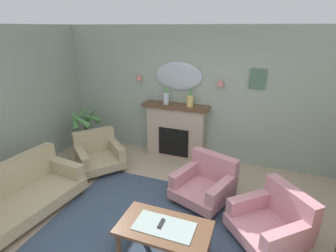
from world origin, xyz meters
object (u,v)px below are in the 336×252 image
(wall_sconce_left, at_px, (139,76))
(armchair_by_coffee_table, at_px, (206,182))
(floral_couch, at_px, (18,194))
(coffee_table, at_px, (164,230))
(fireplace, at_px, (176,132))
(mantel_vase_right, at_px, (190,98))
(mantel_vase_left, at_px, (166,95))
(wall_sconce_right, at_px, (221,82))
(wall_mirror, at_px, (178,76))
(framed_picture, at_px, (258,79))
(armchair_beside_couch, at_px, (98,153))
(tv_remote, at_px, (161,224))
(potted_plant_tall_palm, at_px, (86,131))
(armchair_near_fireplace, at_px, (273,220))

(wall_sconce_left, bearing_deg, armchair_by_coffee_table, -36.76)
(floral_couch, bearing_deg, armchair_by_coffee_table, 27.34)
(coffee_table, bearing_deg, fireplace, 105.86)
(mantel_vase_right, xyz_separation_m, floral_couch, (-1.88, -2.52, -1.01))
(mantel_vase_left, distance_m, wall_sconce_right, 1.10)
(mantel_vase_left, bearing_deg, wall_mirror, 40.36)
(framed_picture, distance_m, armchair_beside_couch, 3.32)
(tv_remote, distance_m, armchair_by_coffee_table, 1.30)
(framed_picture, height_order, armchair_beside_couch, framed_picture)
(mantel_vase_left, height_order, mantel_vase_right, mantel_vase_left)
(mantel_vase_left, relative_size, potted_plant_tall_palm, 0.36)
(mantel_vase_left, relative_size, wall_sconce_right, 2.84)
(wall_sconce_left, relative_size, armchair_by_coffee_table, 0.13)
(framed_picture, xyz_separation_m, armchair_beside_couch, (-2.76, -1.14, -1.44))
(wall_sconce_right, bearing_deg, armchair_beside_couch, -153.05)
(tv_remote, height_order, armchair_near_fireplace, armchair_near_fireplace)
(mantel_vase_right, distance_m, wall_mirror, 0.51)
(coffee_table, distance_m, armchair_beside_couch, 2.52)
(framed_picture, height_order, armchair_by_coffee_table, framed_picture)
(armchair_by_coffee_table, bearing_deg, wall_sconce_left, 143.24)
(framed_picture, relative_size, armchair_by_coffee_table, 0.35)
(floral_couch, xyz_separation_m, potted_plant_tall_palm, (-0.29, 2.01, 0.21))
(fireplace, distance_m, framed_picture, 1.91)
(floral_couch, height_order, armchair_beside_couch, floral_couch)
(framed_picture, xyz_separation_m, potted_plant_tall_palm, (-3.37, -0.68, -1.22))
(mantel_vase_left, distance_m, armchair_by_coffee_table, 1.96)
(wall_sconce_left, xyz_separation_m, potted_plant_tall_palm, (-1.02, -0.62, -1.13))
(wall_sconce_left, bearing_deg, tv_remote, -59.69)
(wall_mirror, height_order, potted_plant_tall_palm, wall_mirror)
(coffee_table, height_order, armchair_beside_couch, armchair_beside_couch)
(mantel_vase_right, relative_size, wall_sconce_right, 2.78)
(armchair_beside_couch, bearing_deg, mantel_vase_left, 41.89)
(potted_plant_tall_palm, bearing_deg, wall_sconce_left, 31.31)
(wall_mirror, bearing_deg, potted_plant_tall_palm, -160.25)
(mantel_vase_left, height_order, wall_sconce_right, wall_sconce_right)
(framed_picture, bearing_deg, mantel_vase_right, -171.47)
(mantel_vase_left, height_order, wall_mirror, wall_mirror)
(fireplace, relative_size, tv_remote, 8.50)
(fireplace, distance_m, wall_mirror, 1.15)
(wall_sconce_right, bearing_deg, tv_remote, -93.90)
(wall_mirror, distance_m, framed_picture, 1.50)
(framed_picture, bearing_deg, armchair_beside_couch, -157.68)
(mantel_vase_left, distance_m, floral_couch, 3.05)
(wall_mirror, bearing_deg, fireplace, -90.00)
(armchair_near_fireplace, bearing_deg, wall_mirror, 135.09)
(tv_remote, relative_size, potted_plant_tall_palm, 0.15)
(tv_remote, distance_m, armchair_near_fireplace, 1.47)
(tv_remote, bearing_deg, wall_mirror, 104.22)
(wall_sconce_left, height_order, armchair_near_fireplace, wall_sconce_left)
(mantel_vase_left, xyz_separation_m, tv_remote, (0.87, -2.48, -0.89))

